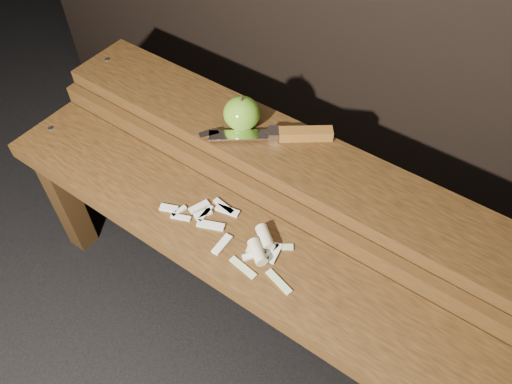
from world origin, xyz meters
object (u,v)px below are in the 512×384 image
Objects in this scene: bench_front_tier at (224,254)px; apple at (242,113)px; bench_rear_tier at (282,174)px; knife at (288,134)px.

apple is at bearing 116.93° from bench_front_tier.
bench_rear_tier is 13.71× the size of apple.
bench_rear_tier is 0.10m from knife.
apple reaches higher than bench_front_tier.
knife is (-0.01, 0.03, 0.10)m from bench_rear_tier.
bench_rear_tier is at bearing -2.11° from apple.
knife is at bearing 91.93° from bench_front_tier.
apple is (-0.12, 0.23, 0.18)m from bench_front_tier.
knife is at bearing 105.61° from bench_rear_tier.
knife is at bearing 13.85° from apple.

